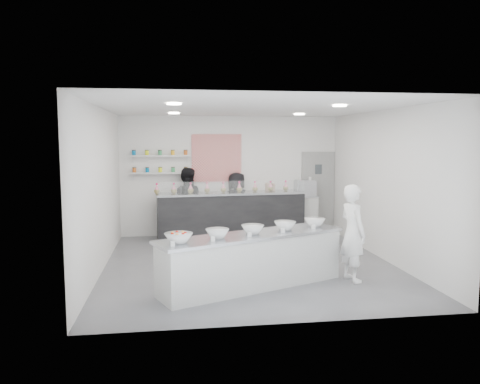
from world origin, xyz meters
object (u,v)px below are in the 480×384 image
prep_counter (253,261)px  staff_right (237,204)px  back_bar (231,215)px  espresso_ledge (291,215)px  espresso_machine (305,188)px  staff_left (187,203)px  woman_prep (353,233)px

prep_counter → staff_right: staff_right is taller
prep_counter → back_bar: 3.96m
prep_counter → espresso_ledge: bearing=44.8°
espresso_ledge → espresso_machine: 0.77m
espresso_ledge → staff_left: (-2.67, 0.01, 0.37)m
woman_prep → prep_counter: bearing=81.9°
espresso_ledge → woman_prep: woman_prep is taller
espresso_machine → woman_prep: size_ratio=0.31×
back_bar → staff_left: staff_left is taller
staff_left → espresso_machine: bearing=-166.8°
espresso_ledge → espresso_machine: (0.35, 0.00, 0.69)m
woman_prep → staff_left: size_ratio=0.96×
prep_counter → woman_prep: size_ratio=1.95×
espresso_machine → staff_right: size_ratio=0.32×
staff_left → espresso_ledge: bearing=-166.9°
back_bar → woman_prep: 4.17m
espresso_ledge → staff_right: bearing=179.4°
back_bar → espresso_machine: 2.04m
back_bar → staff_right: staff_right is taller
espresso_machine → woman_prep: woman_prep is taller
staff_left → back_bar: bearing=-179.5°
prep_counter → staff_right: (0.30, 4.20, 0.36)m
staff_left → woman_prep: bearing=136.9°
staff_right → woman_prep: bearing=86.2°
prep_counter → staff_left: (-0.95, 4.20, 0.42)m
prep_counter → espresso_ledge: espresso_ledge is taller
prep_counter → back_bar: back_bar is taller
espresso_machine → espresso_ledge: bearing=180.0°
staff_right → back_bar: bearing=33.4°
staff_left → staff_right: staff_left is taller
back_bar → woman_prep: size_ratio=2.20×
prep_counter → woman_prep: bearing=-19.1°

